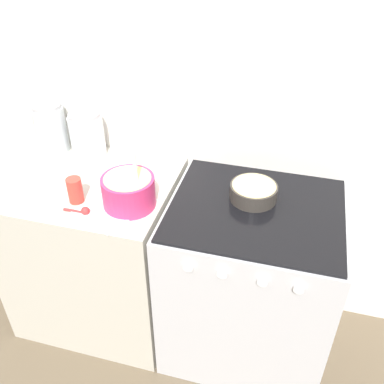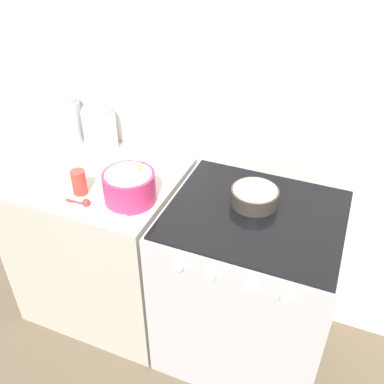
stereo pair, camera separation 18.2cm
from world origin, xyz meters
name	(u,v)px [view 1 (the left image)]	position (x,y,z in m)	size (l,w,h in m)	color
ground_plane	(154,372)	(0.00, 0.00, 0.00)	(12.00, 12.00, 0.00)	brown
wall_back	(189,96)	(0.00, 0.68, 1.20)	(4.60, 0.05, 2.40)	white
countertop_cabinet	(98,250)	(-0.40, 0.33, 0.44)	(0.80, 0.65, 0.88)	beige
stove	(249,280)	(0.39, 0.33, 0.44)	(0.76, 0.67, 0.88)	silver
mixing_bowl	(129,190)	(-0.13, 0.21, 0.96)	(0.22, 0.22, 0.29)	#E0336B
baking_pan	(254,191)	(0.37, 0.39, 0.92)	(0.21, 0.21, 0.07)	#38332D
storage_jar_left	(51,131)	(-0.69, 0.55, 0.99)	(0.16, 0.16, 0.25)	silver
storage_jar_middle	(88,138)	(-0.49, 0.55, 0.98)	(0.17, 0.17, 0.23)	silver
tin_can	(75,190)	(-0.37, 0.17, 0.94)	(0.06, 0.06, 0.11)	#CC3F33
recipe_page	(114,207)	(-0.19, 0.17, 0.89)	(0.32, 0.36, 0.01)	white
measuring_spoon	(83,211)	(-0.30, 0.10, 0.90)	(0.12, 0.04, 0.04)	red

